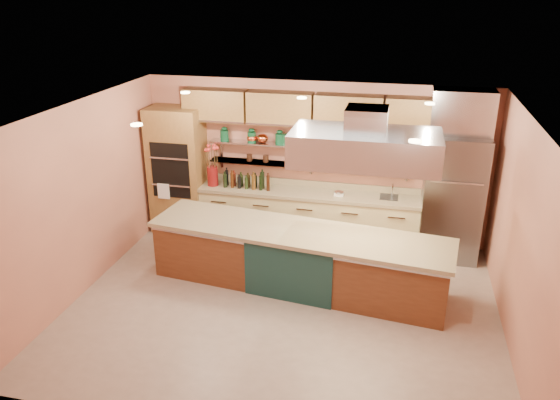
% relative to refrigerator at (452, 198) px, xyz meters
% --- Properties ---
extents(floor, '(6.00, 5.00, 0.02)m').
position_rel_refrigerator_xyz_m(floor, '(-2.35, -2.14, -1.06)').
color(floor, gray).
rests_on(floor, ground).
extents(ceiling, '(6.00, 5.00, 0.02)m').
position_rel_refrigerator_xyz_m(ceiling, '(-2.35, -2.14, 1.75)').
color(ceiling, black).
rests_on(ceiling, wall_back).
extents(wall_back, '(6.00, 0.04, 2.80)m').
position_rel_refrigerator_xyz_m(wall_back, '(-2.35, 0.36, 0.35)').
color(wall_back, tan).
rests_on(wall_back, floor).
extents(wall_front, '(6.00, 0.04, 2.80)m').
position_rel_refrigerator_xyz_m(wall_front, '(-2.35, -4.64, 0.35)').
color(wall_front, tan).
rests_on(wall_front, floor).
extents(wall_left, '(0.04, 5.00, 2.80)m').
position_rel_refrigerator_xyz_m(wall_left, '(-5.35, -2.14, 0.35)').
color(wall_left, tan).
rests_on(wall_left, floor).
extents(wall_right, '(0.04, 5.00, 2.80)m').
position_rel_refrigerator_xyz_m(wall_right, '(0.65, -2.14, 0.35)').
color(wall_right, tan).
rests_on(wall_right, floor).
extents(oven_stack, '(0.95, 0.64, 2.30)m').
position_rel_refrigerator_xyz_m(oven_stack, '(-4.80, 0.04, 0.10)').
color(oven_stack, olive).
rests_on(oven_stack, floor).
extents(refrigerator, '(0.95, 0.72, 2.10)m').
position_rel_refrigerator_xyz_m(refrigerator, '(0.00, 0.00, 0.00)').
color(refrigerator, slate).
rests_on(refrigerator, floor).
extents(back_counter, '(3.84, 0.64, 0.93)m').
position_rel_refrigerator_xyz_m(back_counter, '(-2.40, 0.06, -0.58)').
color(back_counter, tan).
rests_on(back_counter, floor).
extents(wall_shelf_lower, '(3.60, 0.26, 0.03)m').
position_rel_refrigerator_xyz_m(wall_shelf_lower, '(-2.40, 0.23, 0.30)').
color(wall_shelf_lower, '#B6B7BD').
rests_on(wall_shelf_lower, wall_back).
extents(wall_shelf_upper, '(3.60, 0.26, 0.03)m').
position_rel_refrigerator_xyz_m(wall_shelf_upper, '(-2.40, 0.23, 0.65)').
color(wall_shelf_upper, '#B6B7BD').
rests_on(wall_shelf_upper, wall_back).
extents(upper_cabinets, '(4.60, 0.36, 0.55)m').
position_rel_refrigerator_xyz_m(upper_cabinets, '(-2.35, 0.18, 1.30)').
color(upper_cabinets, olive).
rests_on(upper_cabinets, wall_back).
extents(range_hood, '(2.00, 1.00, 0.45)m').
position_rel_refrigerator_xyz_m(range_hood, '(-1.36, -1.52, 1.20)').
color(range_hood, '#B6B7BD').
rests_on(range_hood, ceiling).
extents(ceiling_downlights, '(4.00, 2.80, 0.02)m').
position_rel_refrigerator_xyz_m(ceiling_downlights, '(-2.35, -1.94, 1.72)').
color(ceiling_downlights, '#FFE5A5').
rests_on(ceiling_downlights, ceiling).
extents(island, '(4.49, 1.49, 0.92)m').
position_rel_refrigerator_xyz_m(island, '(-2.26, -1.52, -0.59)').
color(island, brown).
rests_on(island, floor).
extents(flower_vase, '(0.24, 0.24, 0.34)m').
position_rel_refrigerator_xyz_m(flower_vase, '(-4.13, 0.01, 0.05)').
color(flower_vase, maroon).
rests_on(flower_vase, back_counter).
extents(oil_bottle_cluster, '(0.94, 0.41, 0.29)m').
position_rel_refrigerator_xyz_m(oil_bottle_cluster, '(-3.49, 0.01, 0.03)').
color(oil_bottle_cluster, black).
rests_on(oil_bottle_cluster, back_counter).
extents(kitchen_scale, '(0.18, 0.15, 0.09)m').
position_rel_refrigerator_xyz_m(kitchen_scale, '(-1.86, 0.01, -0.07)').
color(kitchen_scale, white).
rests_on(kitchen_scale, back_counter).
extents(bar_faucet, '(0.04, 0.04, 0.24)m').
position_rel_refrigerator_xyz_m(bar_faucet, '(-0.97, 0.11, 0.00)').
color(bar_faucet, silver).
rests_on(bar_faucet, back_counter).
extents(copper_kettle, '(0.25, 0.25, 0.16)m').
position_rel_refrigerator_xyz_m(copper_kettle, '(-3.25, 0.23, 0.74)').
color(copper_kettle, '#D85A31').
rests_on(copper_kettle, wall_shelf_upper).
extents(green_canister, '(0.19, 0.19, 0.18)m').
position_rel_refrigerator_xyz_m(green_canister, '(-2.85, 0.23, 0.75)').
color(green_canister, '#0E4225').
rests_on(green_canister, wall_shelf_upper).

